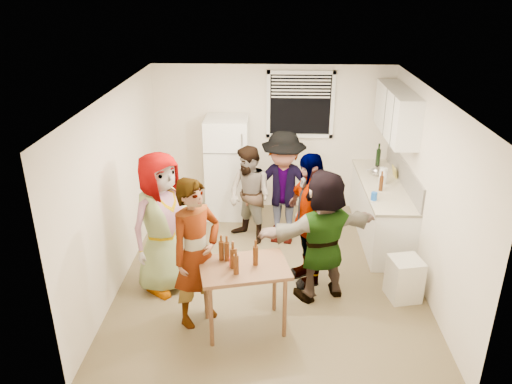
{
  "coord_description": "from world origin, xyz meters",
  "views": [
    {
      "loc": [
        0.02,
        -5.94,
        3.79
      ],
      "look_at": [
        -0.21,
        0.16,
        1.15
      ],
      "focal_mm": 35.0,
      "sensor_mm": 36.0,
      "label": 1
    }
  ],
  "objects_px": {
    "beer_bottle_counter": "(380,191)",
    "guest_grey": "(167,286)",
    "guest_back_left": "(250,240)",
    "wine_bottle": "(377,166)",
    "serving_table": "(245,326)",
    "refrigerator": "(228,168)",
    "trash_bin": "(404,281)",
    "kettle": "(376,176)",
    "guest_orange": "(319,294)",
    "guest_stripe": "(200,318)",
    "blue_cup": "(374,200)",
    "beer_bottle_table": "(233,268)",
    "red_cup": "(233,266)",
    "guest_back_right": "(282,240)",
    "guest_black": "(306,279)"
  },
  "relations": [
    {
      "from": "serving_table",
      "to": "wine_bottle",
      "type": "bearing_deg",
      "value": 56.64
    },
    {
      "from": "guest_grey",
      "to": "guest_black",
      "type": "height_order",
      "value": "guest_grey"
    },
    {
      "from": "serving_table",
      "to": "guest_grey",
      "type": "relative_size",
      "value": 0.52
    },
    {
      "from": "refrigerator",
      "to": "red_cup",
      "type": "height_order",
      "value": "refrigerator"
    },
    {
      "from": "beer_bottle_counter",
      "to": "wine_bottle",
      "type": "bearing_deg",
      "value": 81.91
    },
    {
      "from": "blue_cup",
      "to": "red_cup",
      "type": "height_order",
      "value": "blue_cup"
    },
    {
      "from": "kettle",
      "to": "guest_grey",
      "type": "height_order",
      "value": "kettle"
    },
    {
      "from": "trash_bin",
      "to": "serving_table",
      "type": "distance_m",
      "value": 2.11
    },
    {
      "from": "guest_back_left",
      "to": "guest_black",
      "type": "distance_m",
      "value": 1.37
    },
    {
      "from": "refrigerator",
      "to": "trash_bin",
      "type": "height_order",
      "value": "refrigerator"
    },
    {
      "from": "trash_bin",
      "to": "guest_stripe",
      "type": "height_order",
      "value": "trash_bin"
    },
    {
      "from": "guest_back_left",
      "to": "guest_stripe",
      "type": "bearing_deg",
      "value": -63.72
    },
    {
      "from": "guest_grey",
      "to": "serving_table",
      "type": "bearing_deg",
      "value": -87.04
    },
    {
      "from": "refrigerator",
      "to": "beer_bottle_counter",
      "type": "bearing_deg",
      "value": -23.36
    },
    {
      "from": "beer_bottle_counter",
      "to": "guest_orange",
      "type": "bearing_deg",
      "value": -125.15
    },
    {
      "from": "wine_bottle",
      "to": "serving_table",
      "type": "relative_size",
      "value": 0.29
    },
    {
      "from": "refrigerator",
      "to": "guest_back_left",
      "type": "xyz_separation_m",
      "value": [
        0.42,
        -0.94,
        -0.85
      ]
    },
    {
      "from": "guest_grey",
      "to": "guest_stripe",
      "type": "distance_m",
      "value": 0.85
    },
    {
      "from": "kettle",
      "to": "wine_bottle",
      "type": "height_order",
      "value": "wine_bottle"
    },
    {
      "from": "refrigerator",
      "to": "beer_bottle_table",
      "type": "distance_m",
      "value": 3.11
    },
    {
      "from": "guest_grey",
      "to": "guest_back_left",
      "type": "relative_size",
      "value": 1.24
    },
    {
      "from": "beer_bottle_table",
      "to": "guest_back_left",
      "type": "relative_size",
      "value": 0.16
    },
    {
      "from": "trash_bin",
      "to": "guest_orange",
      "type": "xyz_separation_m",
      "value": [
        -1.06,
        0.02,
        -0.25
      ]
    },
    {
      "from": "blue_cup",
      "to": "guest_orange",
      "type": "xyz_separation_m",
      "value": [
        -0.8,
        -1.01,
        -0.9
      ]
    },
    {
      "from": "kettle",
      "to": "blue_cup",
      "type": "distance_m",
      "value": 0.97
    },
    {
      "from": "guest_stripe",
      "to": "red_cup",
      "type": "bearing_deg",
      "value": -63.3
    },
    {
      "from": "wine_bottle",
      "to": "beer_bottle_table",
      "type": "relative_size",
      "value": 1.17
    },
    {
      "from": "beer_bottle_counter",
      "to": "trash_bin",
      "type": "xyz_separation_m",
      "value": [
        0.1,
        -1.38,
        -0.65
      ]
    },
    {
      "from": "refrigerator",
      "to": "trash_bin",
      "type": "bearing_deg",
      "value": -44.42
    },
    {
      "from": "beer_bottle_counter",
      "to": "refrigerator",
      "type": "bearing_deg",
      "value": 156.64
    },
    {
      "from": "wine_bottle",
      "to": "guest_grey",
      "type": "xyz_separation_m",
      "value": [
        -3.13,
        -2.31,
        -0.9
      ]
    },
    {
      "from": "beer_bottle_counter",
      "to": "guest_grey",
      "type": "xyz_separation_m",
      "value": [
        -2.98,
        -1.25,
        -0.9
      ]
    },
    {
      "from": "kettle",
      "to": "guest_orange",
      "type": "height_order",
      "value": "kettle"
    },
    {
      "from": "wine_bottle",
      "to": "beer_bottle_table",
      "type": "height_order",
      "value": "wine_bottle"
    },
    {
      "from": "beer_bottle_counter",
      "to": "guest_black",
      "type": "relative_size",
      "value": 0.12
    },
    {
      "from": "refrigerator",
      "to": "kettle",
      "type": "bearing_deg",
      "value": -9.7
    },
    {
      "from": "guest_stripe",
      "to": "guest_back_right",
      "type": "bearing_deg",
      "value": 16.96
    },
    {
      "from": "guest_orange",
      "to": "guest_back_right",
      "type": "bearing_deg",
      "value": -93.11
    },
    {
      "from": "trash_bin",
      "to": "serving_table",
      "type": "height_order",
      "value": "trash_bin"
    },
    {
      "from": "guest_back_left",
      "to": "serving_table",
      "type": "bearing_deg",
      "value": -48.24
    },
    {
      "from": "blue_cup",
      "to": "red_cup",
      "type": "distance_m",
      "value": 2.52
    },
    {
      "from": "guest_back_right",
      "to": "guest_orange",
      "type": "height_order",
      "value": "guest_back_right"
    },
    {
      "from": "guest_back_right",
      "to": "serving_table",
      "type": "bearing_deg",
      "value": -90.63
    },
    {
      "from": "serving_table",
      "to": "guest_back_left",
      "type": "height_order",
      "value": "serving_table"
    },
    {
      "from": "blue_cup",
      "to": "guest_back_right",
      "type": "xyz_separation_m",
      "value": [
        -1.27,
        0.41,
        -0.9
      ]
    },
    {
      "from": "guest_back_left",
      "to": "wine_bottle",
      "type": "bearing_deg",
      "value": 65.92
    },
    {
      "from": "beer_bottle_counter",
      "to": "guest_orange",
      "type": "relative_size",
      "value": 0.13
    },
    {
      "from": "trash_bin",
      "to": "kettle",
      "type": "bearing_deg",
      "value": 91.39
    },
    {
      "from": "beer_bottle_table",
      "to": "guest_stripe",
      "type": "height_order",
      "value": "beer_bottle_table"
    },
    {
      "from": "beer_bottle_counter",
      "to": "serving_table",
      "type": "bearing_deg",
      "value": -132.76
    }
  ]
}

